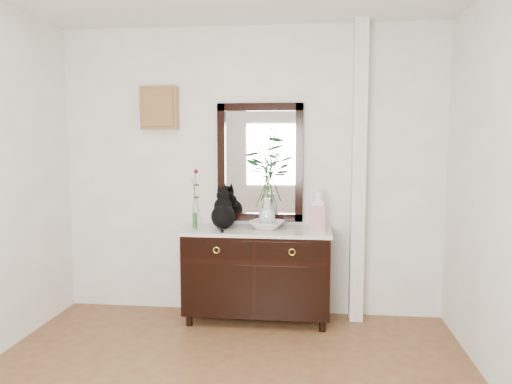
# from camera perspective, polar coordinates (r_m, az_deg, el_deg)

# --- Properties ---
(wall_back) EXTENTS (3.60, 0.04, 2.70)m
(wall_back) POSITION_cam_1_polar(r_m,az_deg,el_deg) (4.70, -0.73, 2.29)
(wall_back) COLOR white
(wall_back) RESTS_ON ground
(pilaster) EXTENTS (0.12, 0.20, 2.70)m
(pilaster) POSITION_cam_1_polar(r_m,az_deg,el_deg) (4.60, 11.61, 2.08)
(pilaster) COLOR white
(pilaster) RESTS_ON ground
(sideboard) EXTENTS (1.33, 0.52, 0.82)m
(sideboard) POSITION_cam_1_polar(r_m,az_deg,el_deg) (4.59, 0.14, -8.92)
(sideboard) COLOR black
(sideboard) RESTS_ON ground
(wall_mirror) EXTENTS (0.80, 0.06, 1.10)m
(wall_mirror) POSITION_cam_1_polar(r_m,az_deg,el_deg) (4.67, 0.47, 3.37)
(wall_mirror) COLOR black
(wall_mirror) RESTS_ON wall_back
(key_cabinet) EXTENTS (0.35, 0.10, 0.40)m
(key_cabinet) POSITION_cam_1_polar(r_m,az_deg,el_deg) (4.84, -10.97, 9.40)
(key_cabinet) COLOR brown
(key_cabinet) RESTS_ON wall_back
(cat) EXTENTS (0.32, 0.36, 0.36)m
(cat) POSITION_cam_1_polar(r_m,az_deg,el_deg) (4.55, -3.77, -1.89)
(cat) COLOR black
(cat) RESTS_ON sideboard
(lotus_bowl) EXTENTS (0.37, 0.37, 0.07)m
(lotus_bowl) POSITION_cam_1_polar(r_m,az_deg,el_deg) (4.52, 1.26, -3.78)
(lotus_bowl) COLOR silver
(lotus_bowl) RESTS_ON sideboard
(vase_branches) EXTENTS (0.47, 0.47, 0.91)m
(vase_branches) POSITION_cam_1_polar(r_m,az_deg,el_deg) (4.47, 1.27, 1.74)
(vase_branches) COLOR silver
(vase_branches) RESTS_ON lotus_bowl
(bud_vase_rose) EXTENTS (0.09, 0.09, 0.55)m
(bud_vase_rose) POSITION_cam_1_polar(r_m,az_deg,el_deg) (4.54, -7.04, -0.75)
(bud_vase_rose) COLOR #296227
(bud_vase_rose) RESTS_ON sideboard
(ginger_jar) EXTENTS (0.16, 0.16, 0.37)m
(ginger_jar) POSITION_cam_1_polar(r_m,az_deg,el_deg) (4.44, 7.13, -2.08)
(ginger_jar) COLOR white
(ginger_jar) RESTS_ON sideboard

